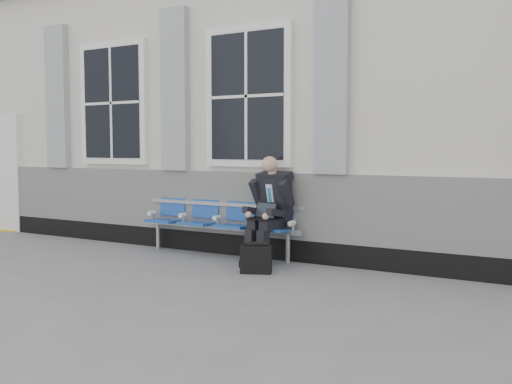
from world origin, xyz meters
The scene contains 5 objects.
ground centered at (0.00, 0.00, 0.00)m, with size 70.00×70.00×0.00m, color slate.
station_building centered at (-0.02, 3.47, 2.22)m, with size 14.40×4.40×4.49m.
bench centered at (-0.05, 1.32, 0.55)m, with size 2.60×0.47×0.91m.
businessman centered at (0.84, 1.19, 0.77)m, with size 0.60×0.81×1.43m.
briefcase centered at (0.98, 0.57, 0.18)m, with size 0.41×0.30×0.39m.
Camera 1 is at (4.36, -5.45, 1.54)m, focal length 40.00 mm.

